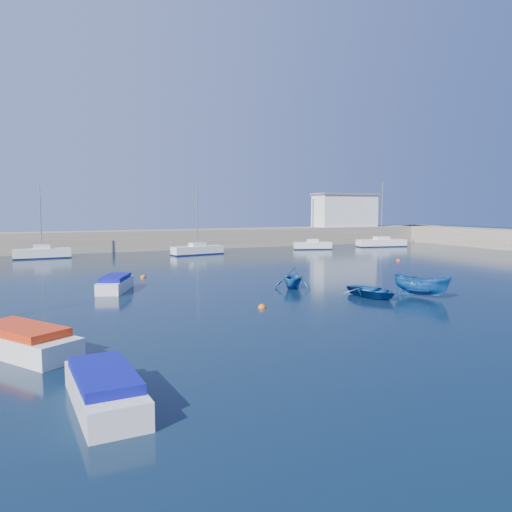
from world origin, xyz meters
name	(u,v)px	position (x,y,z in m)	size (l,w,h in m)	color
ground	(368,317)	(0.00, 0.00, 0.00)	(220.00, 220.00, 0.00)	black
back_wall	(158,240)	(0.00, 46.00, 1.30)	(96.00, 4.50, 2.60)	gray
right_arm	(480,237)	(44.00, 32.00, 1.30)	(4.50, 32.00, 2.60)	gray
harbor_office	(345,211)	(30.00, 46.00, 5.10)	(10.00, 4.00, 5.00)	silver
sailboat_5	(42,253)	(-14.65, 39.22, 0.61)	(6.00, 1.94, 7.90)	silver
sailboat_6	(197,250)	(2.44, 36.45, 0.57)	(6.46, 2.79, 8.21)	silver
sailboat_7	(313,245)	(18.95, 37.30, 0.55)	(5.21, 2.76, 6.75)	silver
sailboat_8	(381,243)	(30.43, 37.27, 0.58)	(7.39, 3.15, 9.28)	silver
motorboat_0	(22,341)	(-16.17, -0.08, 0.54)	(4.27, 5.25, 1.14)	silver
motorboat_1	(115,284)	(-10.64, 13.57, 0.49)	(3.07, 4.53, 1.05)	silver
motorboat_3	(104,389)	(-13.98, -6.50, 0.50)	(1.82, 4.66, 1.07)	silver
dinghy_center	(372,291)	(3.71, 4.48, 0.39)	(2.67, 3.74, 0.77)	#154B91
dinghy_left	(293,277)	(0.85, 9.59, 0.77)	(2.52, 2.93, 1.54)	#154B91
dinghy_right	(422,286)	(6.64, 3.31, 0.71)	(1.38, 3.67, 1.42)	#154B91
buoy_0	(262,308)	(-4.05, 4.25, 0.00)	(0.46, 0.46, 0.46)	#D8580B
buoy_1	(441,282)	(12.64, 7.69, 0.00)	(0.40, 0.40, 0.40)	#DE4010
buoy_3	(143,278)	(-7.61, 19.25, 0.00)	(0.46, 0.46, 0.46)	#D8580B
buoy_4	(398,261)	(19.57, 20.76, 0.00)	(0.45, 0.45, 0.45)	#DE4010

